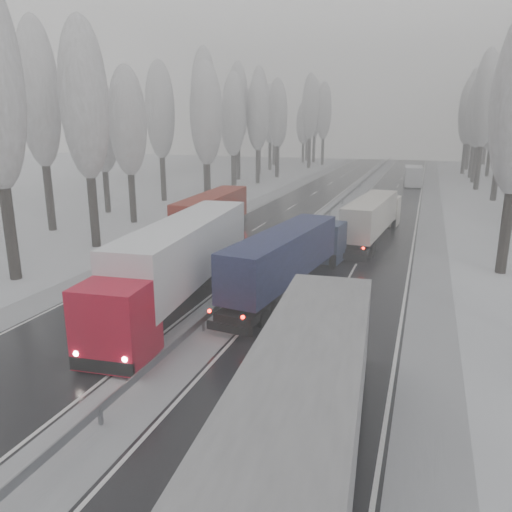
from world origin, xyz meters
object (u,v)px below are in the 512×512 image
Objects in this scene: box_truck_distant at (413,176)px; truck_red_red at (208,216)px; truck_grey_tarp at (307,407)px; truck_red_white at (179,259)px; truck_blue_box at (291,254)px; truck_cream_box at (373,215)px.

truck_red_red is (-14.52, -45.01, 0.69)m from box_truck_distant.
box_truck_distant is at bearing 85.32° from truck_grey_tarp.
truck_grey_tarp is 0.96× the size of truck_red_white.
truck_grey_tarp is 70.34m from box_truck_distant.
truck_blue_box is 54.61m from box_truck_distant.
truck_cream_box is at bearing 18.41° from truck_red_red.
truck_red_red is (-4.58, 13.87, -0.37)m from truck_red_white.
box_truck_distant is (5.05, 54.37, -0.61)m from truck_blue_box.
box_truck_distant is at bearing 75.12° from truck_red_white.
truck_red_white is at bearing -75.28° from truck_red_red.
truck_cream_box is 39.94m from box_truck_distant.
truck_cream_box is at bearing 61.60° from truck_red_white.
box_truck_distant is 0.55× the size of truck_red_red.
truck_cream_box is at bearing -96.54° from box_truck_distant.
truck_cream_box is 0.82× the size of truck_red_white.
truck_grey_tarp is at bearing -64.30° from truck_red_red.
truck_red_white is (-4.90, -4.51, 0.44)m from truck_blue_box.
truck_red_white is at bearing -103.48° from box_truck_distant.
truck_red_red reaches higher than truck_blue_box.
box_truck_distant is at bearing 68.56° from truck_red_red.
truck_red_red is at bearing -111.78° from box_truck_distant.
box_truck_distant is at bearing 91.81° from truck_blue_box.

